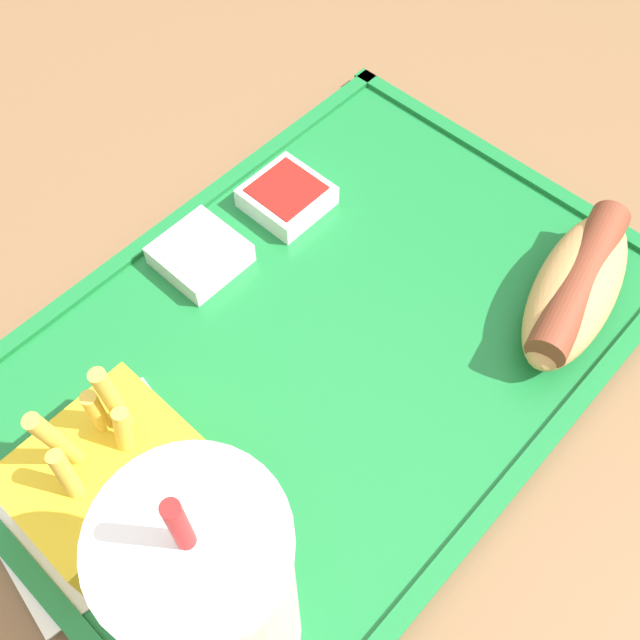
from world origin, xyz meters
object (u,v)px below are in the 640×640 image
at_px(soda_cup, 216,596).
at_px(fries_carton, 109,480).
at_px(sauce_cup_mayo, 200,254).
at_px(sauce_cup_ketchup, 287,196).
at_px(hot_dog_far, 577,286).

bearing_deg(soda_cup, fries_carton, -93.03).
xyz_separation_m(soda_cup, sauce_cup_mayo, (-0.16, -0.20, -0.08)).
xyz_separation_m(soda_cup, sauce_cup_ketchup, (-0.24, -0.19, -0.08)).
height_order(hot_dog_far, sauce_cup_mayo, hot_dog_far).
bearing_deg(sauce_cup_ketchup, fries_carton, 20.94).
bearing_deg(sauce_cup_mayo, sauce_cup_ketchup, 174.84).
relative_size(soda_cup, fries_carton, 1.81).
bearing_deg(hot_dog_far, fries_carton, -21.56).
distance_m(soda_cup, hot_dog_far, 0.31).
height_order(soda_cup, sauce_cup_ketchup, soda_cup).
xyz_separation_m(soda_cup, fries_carton, (-0.01, -0.10, -0.05)).
height_order(hot_dog_far, fries_carton, fries_carton).
xyz_separation_m(hot_dog_far, fries_carton, (0.30, -0.12, 0.01)).
bearing_deg(hot_dog_far, soda_cup, -2.87).
xyz_separation_m(hot_dog_far, sauce_cup_ketchup, (0.07, -0.21, -0.01)).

